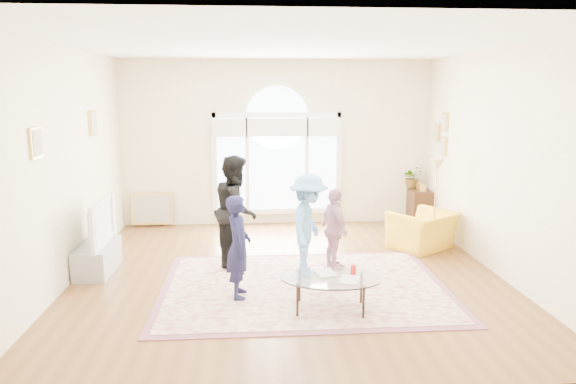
{
  "coord_description": "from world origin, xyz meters",
  "views": [
    {
      "loc": [
        -0.5,
        -7.01,
        2.57
      ],
      "look_at": [
        0.02,
        0.3,
        1.15
      ],
      "focal_mm": 32.0,
      "sensor_mm": 36.0,
      "label": 1
    }
  ],
  "objects": [
    {
      "name": "ground",
      "position": [
        0.0,
        0.0,
        0.0
      ],
      "size": [
        6.0,
        6.0,
        0.0
      ],
      "primitive_type": "plane",
      "color": "brown",
      "rests_on": "ground"
    },
    {
      "name": "room_shell",
      "position": [
        0.01,
        2.83,
        1.57
      ],
      "size": [
        6.0,
        6.0,
        6.0
      ],
      "color": "#F2E5C1",
      "rests_on": "ground"
    },
    {
      "name": "area_rug",
      "position": [
        0.18,
        -0.52,
        0.01
      ],
      "size": [
        3.6,
        2.6,
        0.02
      ],
      "primitive_type": "cube",
      "color": "beige",
      "rests_on": "ground"
    },
    {
      "name": "rug_border",
      "position": [
        0.18,
        -0.52,
        0.01
      ],
      "size": [
        3.8,
        2.8,
        0.01
      ],
      "primitive_type": "cube",
      "color": "#7F4B5B",
      "rests_on": "ground"
    },
    {
      "name": "tv_console",
      "position": [
        -2.75,
        0.3,
        0.21
      ],
      "size": [
        0.45,
        1.0,
        0.42
      ],
      "primitive_type": "cube",
      "color": "#919399",
      "rests_on": "ground"
    },
    {
      "name": "television",
      "position": [
        -2.74,
        0.3,
        0.74
      ],
      "size": [
        0.17,
        1.13,
        0.65
      ],
      "color": "black",
      "rests_on": "tv_console"
    },
    {
      "name": "coffee_table",
      "position": [
        0.42,
        -1.28,
        0.4
      ],
      "size": [
        1.29,
        0.93,
        0.54
      ],
      "rotation": [
        0.0,
        0.0,
        -0.15
      ],
      "color": "silver",
      "rests_on": "ground"
    },
    {
      "name": "armchair",
      "position": [
        2.33,
        1.09,
        0.31
      ],
      "size": [
        1.27,
        1.24,
        0.63
      ],
      "primitive_type": "imported",
      "rotation": [
        0.0,
        0.0,
        3.72
      ],
      "color": "yellow",
      "rests_on": "ground"
    },
    {
      "name": "side_cabinet",
      "position": [
        2.78,
        2.59,
        0.35
      ],
      "size": [
        0.4,
        0.5,
        0.7
      ],
      "primitive_type": "cube",
      "color": "black",
      "rests_on": "ground"
    },
    {
      "name": "floor_lamp",
      "position": [
        2.53,
        1.11,
        1.28
      ],
      "size": [
        0.31,
        0.31,
        1.51
      ],
      "color": "black",
      "rests_on": "ground"
    },
    {
      "name": "plant_pedestal",
      "position": [
        2.7,
        2.88,
        0.35
      ],
      "size": [
        0.2,
        0.2,
        0.7
      ],
      "primitive_type": "cylinder",
      "color": "white",
      "rests_on": "ground"
    },
    {
      "name": "potted_plant",
      "position": [
        2.7,
        2.88,
        0.92
      ],
      "size": [
        0.48,
        0.44,
        0.44
      ],
      "primitive_type": "imported",
      "rotation": [
        0.0,
        0.0,
        0.28
      ],
      "color": "#33722D",
      "rests_on": "plant_pedestal"
    },
    {
      "name": "leaning_picture",
      "position": [
        -2.44,
        2.9,
        0.0
      ],
      "size": [
        0.8,
        0.14,
        0.62
      ],
      "primitive_type": "cube",
      "rotation": [
        -0.14,
        0.0,
        0.0
      ],
      "color": "tan",
      "rests_on": "ground"
    },
    {
      "name": "child_navy",
      "position": [
        -0.68,
        -0.8,
        0.67
      ],
      "size": [
        0.32,
        0.48,
        1.31
      ],
      "primitive_type": "imported",
      "rotation": [
        0.0,
        0.0,
        1.59
      ],
      "color": "#16173A",
      "rests_on": "area_rug"
    },
    {
      "name": "child_black",
      "position": [
        -0.74,
        0.53,
        0.84
      ],
      "size": [
        0.67,
        0.84,
        1.65
      ],
      "primitive_type": "imported",
      "rotation": [
        0.0,
        0.0,
        1.51
      ],
      "color": "black",
      "rests_on": "area_rug"
    },
    {
      "name": "child_pink",
      "position": [
        0.69,
        0.14,
        0.62
      ],
      "size": [
        0.49,
        0.76,
        1.2
      ],
      "primitive_type": "imported",
      "rotation": [
        0.0,
        0.0,
        1.88
      ],
      "color": "#CA94A9",
      "rests_on": "area_rug"
    },
    {
      "name": "child_blue",
      "position": [
        0.28,
        -0.14,
        0.75
      ],
      "size": [
        0.8,
        1.06,
        1.46
      ],
      "primitive_type": "imported",
      "rotation": [
        0.0,
        0.0,
        1.27
      ],
      "color": "#64A3DF",
      "rests_on": "area_rug"
    }
  ]
}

